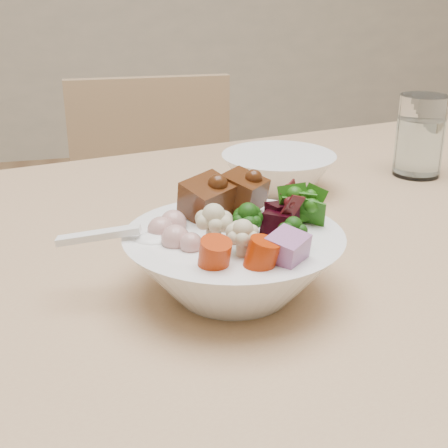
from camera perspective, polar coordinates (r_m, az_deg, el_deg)
The scene contains 5 objects.
chair_far at distance 1.45m, azimuth -5.96°, elevation -1.48°, with size 0.39×0.39×0.81m.
food_bowl at distance 0.60m, azimuth 1.00°, elevation -3.13°, with size 0.21×0.21×0.11m.
soup_spoon at distance 0.58m, azimuth -7.58°, elevation -1.37°, with size 0.12×0.05×0.02m.
water_glass at distance 1.00m, azimuth 17.45°, elevation 7.41°, with size 0.07×0.07×0.12m.
side_bowl at distance 0.89m, azimuth 4.98°, elevation 4.69°, with size 0.16×0.16×0.05m, color white, non-canonical shape.
Camera 1 is at (-0.32, -0.73, 1.03)m, focal length 50.00 mm.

